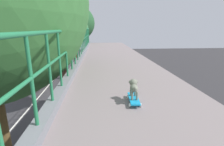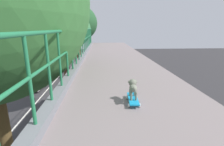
{
  "view_description": "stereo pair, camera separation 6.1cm",
  "coord_description": "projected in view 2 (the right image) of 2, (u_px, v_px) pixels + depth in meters",
  "views": [
    {
      "loc": [
        0.5,
        -0.08,
        7.41
      ],
      "look_at": [
        0.79,
        3.39,
        6.46
      ],
      "focal_mm": 26.58,
      "sensor_mm": 36.0,
      "label": 1
    },
    {
      "loc": [
        0.56,
        -0.09,
        7.41
      ],
      "look_at": [
        0.79,
        3.39,
        6.46
      ],
      "focal_mm": 26.58,
      "sensor_mm": 36.0,
      "label": 2
    }
  ],
  "objects": [
    {
      "name": "roadside_tree_farthest",
      "position": [
        77.0,
        24.0,
        22.54
      ],
      "size": [
        5.52,
        5.52,
        10.51
      ],
      "color": "brown",
      "rests_on": "ground"
    },
    {
      "name": "roadside_tree_far",
      "position": [
        64.0,
        31.0,
        13.51
      ],
      "size": [
        4.42,
        4.42,
        8.85
      ],
      "color": "#4E3126",
      "rests_on": "ground"
    },
    {
      "name": "toy_skateboard",
      "position": [
        133.0,
        99.0,
        2.89
      ],
      "size": [
        0.23,
        0.53,
        0.09
      ],
      "color": "#1597D3",
      "rests_on": "overpass_deck"
    },
    {
      "name": "small_dog",
      "position": [
        133.0,
        87.0,
        2.87
      ],
      "size": [
        0.16,
        0.36,
        0.31
      ],
      "color": "slate",
      "rests_on": "toy_skateboard"
    },
    {
      "name": "city_bus",
      "position": [
        42.0,
        67.0,
        24.02
      ],
      "size": [
        2.76,
        11.05,
        3.41
      ],
      "color": "white",
      "rests_on": "ground"
    }
  ]
}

